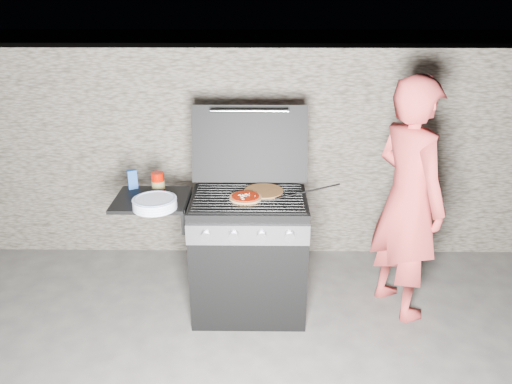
{
  "coord_description": "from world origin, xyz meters",
  "views": [
    {
      "loc": [
        0.09,
        -3.13,
        2.26
      ],
      "look_at": [
        0.05,
        0.0,
        0.95
      ],
      "focal_mm": 35.0,
      "sensor_mm": 36.0,
      "label": 1
    }
  ],
  "objects_px": {
    "person": "(408,200)",
    "pizza_topped": "(246,197)",
    "sauce_jar": "(158,182)",
    "gas_grill": "(214,255)"
  },
  "relations": [
    {
      "from": "gas_grill",
      "to": "person",
      "type": "xyz_separation_m",
      "value": [
        1.36,
        0.05,
        0.42
      ]
    },
    {
      "from": "sauce_jar",
      "to": "gas_grill",
      "type": "bearing_deg",
      "value": -17.91
    },
    {
      "from": "person",
      "to": "pizza_topped",
      "type": "bearing_deg",
      "value": 69.11
    },
    {
      "from": "gas_grill",
      "to": "person",
      "type": "distance_m",
      "value": 1.42
    },
    {
      "from": "pizza_topped",
      "to": "person",
      "type": "relative_size",
      "value": 0.13
    },
    {
      "from": "sauce_jar",
      "to": "person",
      "type": "height_order",
      "value": "person"
    },
    {
      "from": "gas_grill",
      "to": "pizza_topped",
      "type": "distance_m",
      "value": 0.52
    },
    {
      "from": "gas_grill",
      "to": "pizza_topped",
      "type": "xyz_separation_m",
      "value": [
        0.23,
        -0.03,
        0.47
      ]
    },
    {
      "from": "gas_grill",
      "to": "sauce_jar",
      "type": "distance_m",
      "value": 0.66
    },
    {
      "from": "sauce_jar",
      "to": "person",
      "type": "relative_size",
      "value": 0.08
    }
  ]
}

